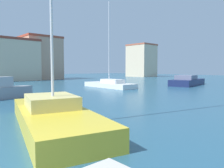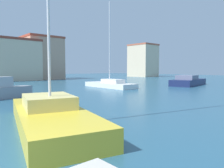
# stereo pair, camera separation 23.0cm
# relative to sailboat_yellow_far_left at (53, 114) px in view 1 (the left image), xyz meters

# --- Properties ---
(water) EXTENTS (160.00, 160.00, 0.00)m
(water) POSITION_rel_sailboat_yellow_far_left_xyz_m (10.22, 14.77, -0.55)
(water) COLOR #285670
(water) RESTS_ON ground
(sailboat_yellow_far_left) EXTENTS (4.68, 8.76, 13.40)m
(sailboat_yellow_far_left) POSITION_rel_sailboat_yellow_far_left_xyz_m (0.00, 0.00, 0.00)
(sailboat_yellow_far_left) COLOR gold
(sailboat_yellow_far_left) RESTS_ON water
(sailboat_white_near_pier) EXTENTS (3.05, 8.80, 11.77)m
(sailboat_white_near_pier) POSITION_rel_sailboat_yellow_far_left_xyz_m (15.38, 13.58, -0.08)
(sailboat_white_near_pier) COLOR white
(sailboat_white_near_pier) RESTS_ON water
(motorboat_grey_mid_harbor) EXTENTS (4.25, 2.34, 1.89)m
(motorboat_grey_mid_harbor) POSITION_rel_sailboat_yellow_far_left_xyz_m (1.30, 11.05, 0.13)
(motorboat_grey_mid_harbor) COLOR gray
(motorboat_grey_mid_harbor) RESTS_ON water
(motorboat_navy_far_right) EXTENTS (9.39, 4.80, 1.61)m
(motorboat_navy_far_right) POSITION_rel_sailboat_yellow_far_left_xyz_m (27.24, 8.37, 0.07)
(motorboat_navy_far_right) COLOR #19234C
(motorboat_navy_far_right) RESTS_ON water
(harbor_office) EXTENTS (13.68, 8.15, 9.22)m
(harbor_office) POSITION_rel_sailboat_yellow_far_left_xyz_m (9.69, 41.91, 4.07)
(harbor_office) COLOR beige
(harbor_office) RESTS_ON ground
(warehouse_block) EXTENTS (8.86, 10.07, 10.64)m
(warehouse_block) POSITION_rel_sailboat_yellow_far_left_xyz_m (18.69, 44.44, 4.78)
(warehouse_block) COLOR tan
(warehouse_block) RESTS_ON ground
(yacht_club) EXTENTS (7.20, 8.38, 10.98)m
(yacht_club) POSITION_rel_sailboat_yellow_far_left_xyz_m (52.56, 39.12, 4.95)
(yacht_club) COLOR beige
(yacht_club) RESTS_ON ground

